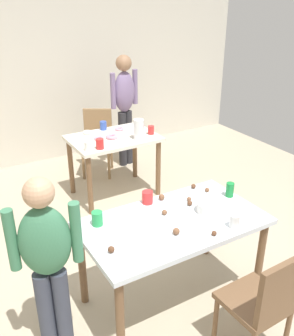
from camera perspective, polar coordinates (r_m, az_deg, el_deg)
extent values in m
plane|color=tan|center=(3.55, 3.55, -16.07)|extent=(6.40, 6.40, 0.00)
cube|color=beige|center=(5.71, -14.83, 13.74)|extent=(6.40, 0.10, 2.60)
cube|color=silver|center=(2.94, 3.89, -8.07)|extent=(1.37, 0.78, 0.04)
cylinder|color=brown|center=(2.72, -3.97, -21.75)|extent=(0.06, 0.06, 0.71)
cylinder|color=brown|center=(3.31, 16.28, -12.88)|extent=(0.06, 0.06, 0.71)
cylinder|color=brown|center=(3.17, -9.54, -14.04)|extent=(0.06, 0.06, 0.71)
cylinder|color=brown|center=(3.69, 8.97, -7.78)|extent=(0.06, 0.06, 0.71)
cube|color=silver|center=(4.57, -5.00, 4.36)|extent=(1.01, 0.71, 0.04)
cylinder|color=brown|center=(4.32, -8.44, -2.58)|extent=(0.06, 0.06, 0.71)
cylinder|color=brown|center=(4.68, 1.66, -0.03)|extent=(0.06, 0.06, 0.71)
cylinder|color=brown|center=(4.81, -11.15, 0.22)|extent=(0.06, 0.06, 0.71)
cylinder|color=brown|center=(5.14, -1.81, 2.34)|extent=(0.06, 0.06, 0.71)
cube|color=brown|center=(2.83, 15.53, -18.39)|extent=(0.41, 0.41, 0.04)
cube|color=brown|center=(2.60, 19.11, -16.73)|extent=(0.38, 0.05, 0.42)
cylinder|color=brown|center=(2.97, 10.06, -21.18)|extent=(0.04, 0.04, 0.41)
cylinder|color=brown|center=(3.15, 14.94, -18.43)|extent=(0.04, 0.04, 0.41)
cylinder|color=brown|center=(3.01, 19.91, -21.79)|extent=(0.04, 0.04, 0.41)
cube|color=olive|center=(5.24, -7.38, 3.47)|extent=(0.55, 0.55, 0.04)
cube|color=olive|center=(5.33, -7.26, 6.48)|extent=(0.35, 0.23, 0.42)
cylinder|color=olive|center=(5.15, -5.62, 0.45)|extent=(0.04, 0.04, 0.41)
cylinder|color=olive|center=(5.20, -9.34, 0.47)|extent=(0.04, 0.04, 0.41)
cylinder|color=olive|center=(5.46, -5.25, 1.93)|extent=(0.04, 0.04, 0.41)
cylinder|color=olive|center=(5.51, -8.77, 1.93)|extent=(0.04, 0.04, 0.41)
cylinder|color=#383D4C|center=(2.85, -14.61, -20.22)|extent=(0.11, 0.11, 0.69)
cylinder|color=#383D4C|center=(2.84, -12.26, -20.05)|extent=(0.11, 0.11, 0.69)
ellipsoid|color=#3D7A56|center=(2.47, -14.79, -10.40)|extent=(0.37, 0.29, 0.49)
sphere|color=tan|center=(2.30, -15.69, -3.50)|extent=(0.19, 0.19, 0.19)
cylinder|color=#3D7A56|center=(2.47, -19.33, -10.02)|extent=(0.09, 0.09, 0.41)
cylinder|color=#3D7A56|center=(2.44, -10.39, -9.31)|extent=(0.09, 0.09, 0.41)
cylinder|color=#28282D|center=(5.56, -2.74, 4.52)|extent=(0.11, 0.11, 0.78)
cylinder|color=#28282D|center=(5.50, -3.63, 4.25)|extent=(0.11, 0.11, 0.78)
ellipsoid|color=slate|center=(5.33, -3.35, 11.13)|extent=(0.35, 0.26, 0.55)
sphere|color=#997051|center=(5.26, -3.46, 15.19)|extent=(0.21, 0.21, 0.21)
cylinder|color=slate|center=(5.44, -1.77, 11.89)|extent=(0.08, 0.08, 0.47)
cylinder|color=slate|center=(5.21, -5.03, 11.22)|extent=(0.08, 0.08, 0.47)
cylinder|color=white|center=(3.05, 9.25, -5.71)|extent=(0.20, 0.20, 0.08)
cylinder|color=#198438|center=(3.29, 12.11, -3.15)|extent=(0.07, 0.07, 0.12)
cube|color=silver|center=(3.23, 8.21, -4.51)|extent=(0.17, 0.02, 0.01)
cylinder|color=red|center=(3.12, 0.06, -4.34)|extent=(0.09, 0.09, 0.10)
cylinder|color=green|center=(2.87, -7.34, -7.38)|extent=(0.08, 0.08, 0.11)
cylinder|color=white|center=(2.89, 12.78, -7.66)|extent=(0.07, 0.07, 0.10)
sphere|color=brown|center=(3.38, 6.87, -2.69)|extent=(0.04, 0.04, 0.04)
sphere|color=brown|center=(3.12, 6.32, -5.16)|extent=(0.04, 0.04, 0.04)
sphere|color=brown|center=(2.60, -5.30, -11.86)|extent=(0.05, 0.05, 0.05)
sphere|color=brown|center=(2.77, 4.33, -9.28)|extent=(0.05, 0.05, 0.05)
sphere|color=brown|center=(2.79, 9.86, -9.45)|extent=(0.04, 0.04, 0.04)
sphere|color=brown|center=(3.34, 8.85, -3.19)|extent=(0.04, 0.04, 0.04)
sphere|color=brown|center=(2.99, 2.59, -6.55)|extent=(0.04, 0.04, 0.04)
sphere|color=brown|center=(3.18, 6.22, -4.57)|extent=(0.04, 0.04, 0.04)
sphere|color=brown|center=(3.18, 2.18, -4.31)|extent=(0.05, 0.05, 0.05)
cylinder|color=white|center=(4.44, -1.23, 5.72)|extent=(0.12, 0.12, 0.23)
cylinder|color=#3351B2|center=(4.80, -6.46, 6.23)|extent=(0.08, 0.08, 0.11)
cylinder|color=white|center=(4.18, -8.72, 3.19)|extent=(0.07, 0.07, 0.10)
cylinder|color=red|center=(4.62, 0.59, 5.62)|extent=(0.07, 0.07, 0.10)
cylinder|color=red|center=(4.21, -6.91, 3.56)|extent=(0.09, 0.09, 0.11)
torus|color=white|center=(4.70, -8.79, 5.22)|extent=(0.11, 0.11, 0.03)
torus|color=pink|center=(4.78, -4.08, 5.76)|extent=(0.11, 0.11, 0.03)
torus|color=pink|center=(4.51, -5.23, 4.63)|extent=(0.14, 0.14, 0.04)
torus|color=pink|center=(4.89, -1.15, 6.32)|extent=(0.13, 0.13, 0.04)
torus|color=pink|center=(4.49, -7.13, 4.35)|extent=(0.11, 0.11, 0.03)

